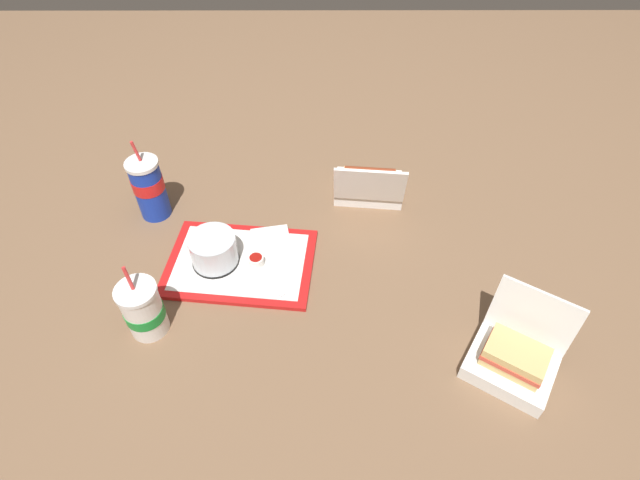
# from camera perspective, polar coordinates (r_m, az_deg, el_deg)

# --- Properties ---
(ground_plane) EXTENTS (3.20, 3.20, 0.00)m
(ground_plane) POSITION_cam_1_polar(r_m,az_deg,el_deg) (1.28, 0.03, -2.79)
(ground_plane) COLOR brown
(food_tray) EXTENTS (0.40, 0.30, 0.01)m
(food_tray) POSITION_cam_1_polar(r_m,az_deg,el_deg) (1.29, -8.96, -2.57)
(food_tray) COLOR red
(food_tray) RESTS_ON ground_plane
(cake_container) EXTENTS (0.12, 0.12, 0.08)m
(cake_container) POSITION_cam_1_polar(r_m,az_deg,el_deg) (1.27, -11.93, -1.19)
(cake_container) COLOR black
(cake_container) RESTS_ON food_tray
(ketchup_cup) EXTENTS (0.04, 0.04, 0.02)m
(ketchup_cup) POSITION_cam_1_polar(r_m,az_deg,el_deg) (1.27, -7.20, -2.31)
(ketchup_cup) COLOR white
(ketchup_cup) RESTS_ON food_tray
(napkin_stack) EXTENTS (0.12, 0.12, 0.00)m
(napkin_stack) POSITION_cam_1_polar(r_m,az_deg,el_deg) (1.33, -5.52, -0.03)
(napkin_stack) COLOR white
(napkin_stack) RESTS_ON food_tray
(plastic_fork) EXTENTS (0.10, 0.07, 0.00)m
(plastic_fork) POSITION_cam_1_polar(r_m,az_deg,el_deg) (1.23, -6.09, -5.18)
(plastic_fork) COLOR white
(plastic_fork) RESTS_ON food_tray
(clamshell_hotdog_left) EXTENTS (0.21, 0.19, 0.17)m
(clamshell_hotdog_left) POSITION_cam_1_polar(r_m,az_deg,el_deg) (1.45, 5.70, 6.29)
(clamshell_hotdog_left) COLOR white
(clamshell_hotdog_left) RESTS_ON ground_plane
(clamshell_sandwich_corner) EXTENTS (0.24, 0.24, 0.17)m
(clamshell_sandwich_corner) POSITION_cam_1_polar(r_m,az_deg,el_deg) (1.15, 21.38, -12.49)
(clamshell_sandwich_corner) COLOR white
(clamshell_sandwich_corner) RESTS_ON ground_plane
(soda_cup_left) EXTENTS (0.09, 0.09, 0.20)m
(soda_cup_left) POSITION_cam_1_polar(r_m,az_deg,el_deg) (1.18, -19.42, -7.51)
(soda_cup_left) COLOR white
(soda_cup_left) RESTS_ON ground_plane
(soda_cup_front) EXTENTS (0.09, 0.09, 0.24)m
(soda_cup_front) POSITION_cam_1_polar(r_m,az_deg,el_deg) (1.43, -18.86, 5.70)
(soda_cup_front) COLOR #1938B7
(soda_cup_front) RESTS_ON ground_plane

